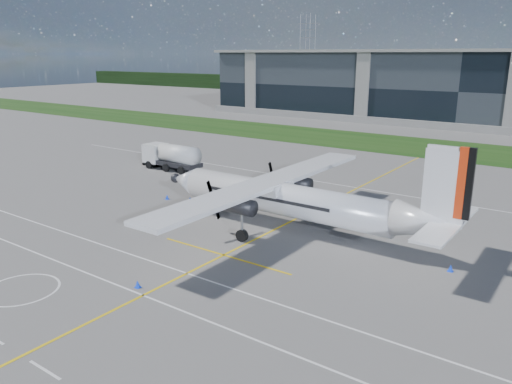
# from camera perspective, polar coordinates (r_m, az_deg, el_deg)

# --- Properties ---
(ground) EXTENTS (400.00, 400.00, 0.00)m
(ground) POSITION_cam_1_polar(r_m,az_deg,el_deg) (78.59, 16.22, 4.16)
(ground) COLOR #5B5856
(ground) RESTS_ON ground
(grass_strip) EXTENTS (400.00, 18.00, 0.04)m
(grass_strip) POSITION_cam_1_polar(r_m,az_deg,el_deg) (86.06, 18.04, 4.97)
(grass_strip) COLOR #153A10
(grass_strip) RESTS_ON ground
(terminal_building) EXTENTS (120.00, 20.00, 15.00)m
(terminal_building) POSITION_cam_1_polar(r_m,az_deg,el_deg) (115.97, 23.36, 10.74)
(terminal_building) COLOR black
(terminal_building) RESTS_ON ground
(pylon_west) EXTENTS (9.00, 4.60, 30.00)m
(pylon_west) POSITION_cam_1_polar(r_m,az_deg,el_deg) (211.09, 5.88, 15.52)
(pylon_west) COLOR gray
(pylon_west) RESTS_ON ground
(yellow_taxiway_centerline) EXTENTS (0.20, 70.00, 0.01)m
(yellow_taxiway_centerline) POSITION_cam_1_polar(r_m,az_deg,el_deg) (50.55, 7.82, -1.45)
(yellow_taxiway_centerline) COLOR yellow
(yellow_taxiway_centerline) RESTS_ON ground
(white_lane_line) EXTENTS (90.00, 0.15, 0.01)m
(white_lane_line) POSITION_cam_1_polar(r_m,az_deg,el_deg) (34.81, -16.13, -9.96)
(white_lane_line) COLOR white
(white_lane_line) RESTS_ON ground
(turboprop_aircraft) EXTENTS (27.90, 28.93, 8.68)m
(turboprop_aircraft) POSITION_cam_1_polar(r_m,az_deg,el_deg) (41.59, 4.33, 1.15)
(turboprop_aircraft) COLOR white
(turboprop_aircraft) RESTS_ON ground
(fuel_tanker_truck) EXTENTS (8.95, 2.91, 3.36)m
(fuel_tanker_truck) POSITION_cam_1_polar(r_m,az_deg,el_deg) (66.34, -9.99, 4.01)
(fuel_tanker_truck) COLOR silver
(fuel_tanker_truck) RESTS_ON ground
(baggage_tug) EXTENTS (2.65, 1.59, 1.59)m
(baggage_tug) POSITION_cam_1_polar(r_m,az_deg,el_deg) (55.25, -4.98, 0.95)
(baggage_tug) COLOR white
(baggage_tug) RESTS_ON ground
(ground_crew_person) EXTENTS (0.81, 0.95, 1.98)m
(ground_crew_person) POSITION_cam_1_polar(r_m,az_deg,el_deg) (53.39, -5.98, 0.63)
(ground_crew_person) COLOR #F25907
(ground_crew_person) RESTS_ON ground
(safety_cone_tail) EXTENTS (0.36, 0.36, 0.50)m
(safety_cone_tail) POSITION_cam_1_polar(r_m,az_deg,el_deg) (37.58, 21.35, -8.10)
(safety_cone_tail) COLOR #0E3CF3
(safety_cone_tail) RESTS_ON ground
(safety_cone_fwd) EXTENTS (0.36, 0.36, 0.50)m
(safety_cone_fwd) POSITION_cam_1_polar(r_m,az_deg,el_deg) (52.72, -10.13, -0.56)
(safety_cone_fwd) COLOR #0E3CF3
(safety_cone_fwd) RESTS_ON ground
(safety_cone_portwing) EXTENTS (0.36, 0.36, 0.50)m
(safety_cone_portwing) POSITION_cam_1_polar(r_m,az_deg,el_deg) (33.69, -13.38, -10.19)
(safety_cone_portwing) COLOR #0E3CF3
(safety_cone_portwing) RESTS_ON ground
(safety_cone_nose_port) EXTENTS (0.36, 0.36, 0.50)m
(safety_cone_nose_port) POSITION_cam_1_polar(r_m,az_deg,el_deg) (49.15, -9.46, -1.71)
(safety_cone_nose_port) COLOR #0E3CF3
(safety_cone_nose_port) RESTS_ON ground
(safety_cone_nose_stbd) EXTENTS (0.36, 0.36, 0.50)m
(safety_cone_nose_stbd) POSITION_cam_1_polar(r_m,az_deg,el_deg) (51.51, -7.54, -0.83)
(safety_cone_nose_stbd) COLOR #0E3CF3
(safety_cone_nose_stbd) RESTS_ON ground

